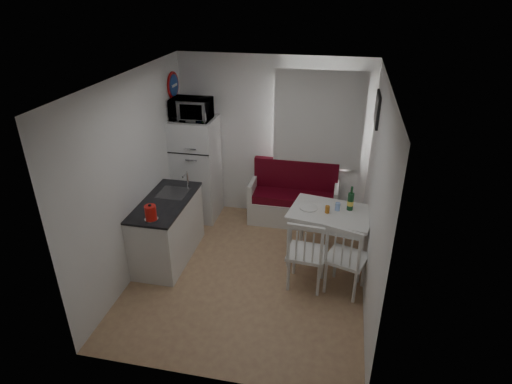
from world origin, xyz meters
TOP-DOWN VIEW (x-y plane):
  - floor at (0.00, 0.00)m, footprint 3.00×3.50m
  - ceiling at (0.00, 0.00)m, footprint 3.00×3.50m
  - wall_back at (0.00, 1.75)m, footprint 3.00×0.02m
  - wall_front at (0.00, -1.75)m, footprint 3.00×0.02m
  - wall_left at (-1.50, 0.00)m, footprint 0.02×3.50m
  - wall_right at (1.50, 0.00)m, footprint 0.02×3.50m
  - window at (0.70, 1.72)m, footprint 1.22×0.06m
  - curtain at (0.70, 1.65)m, footprint 1.35×0.02m
  - kitchen_counter at (-1.20, 0.16)m, footprint 0.62×1.32m
  - wall_sign at (-1.47, 1.45)m, footprint 0.03×0.40m
  - picture_frame at (1.48, 1.10)m, footprint 0.04×0.52m
  - bench at (0.39, 1.51)m, footprint 1.41×0.54m
  - dining_table at (1.01, 0.49)m, footprint 1.18×0.92m
  - chair_left at (0.76, -0.18)m, footprint 0.51×0.48m
  - chair_right at (1.25, -0.18)m, footprint 0.58×0.58m
  - fridge at (-1.18, 1.40)m, footprint 0.67×0.67m
  - microwave at (-1.18, 1.35)m, footprint 0.58×0.40m
  - kettle at (-1.15, -0.38)m, footprint 0.17×0.17m
  - wine_bottle at (1.25, 0.59)m, footprint 0.09×0.09m
  - drinking_glass_orange at (0.96, 0.44)m, footprint 0.06×0.06m
  - drinking_glass_blue at (1.09, 0.54)m, footprint 0.06×0.06m
  - plate at (0.71, 0.51)m, footprint 0.24×0.24m

SIDE VIEW (x-z plane):
  - floor at x=0.00m, z-range -0.01..0.01m
  - bench at x=0.39m, z-range -0.17..0.84m
  - kitchen_counter at x=-1.20m, z-range -0.12..1.04m
  - chair_right at x=1.25m, z-range 0.35..0.89m
  - chair_left at x=0.76m, z-range 0.35..0.89m
  - dining_table at x=1.01m, z-range 0.31..1.11m
  - plate at x=0.71m, z-range 0.80..0.82m
  - fridge at x=-1.18m, z-range 0.00..1.67m
  - drinking_glass_orange at x=0.96m, z-range 0.80..0.90m
  - drinking_glass_blue at x=1.09m, z-range 0.80..0.91m
  - wine_bottle at x=1.25m, z-range 0.80..1.14m
  - kettle at x=-1.15m, z-range 0.90..1.13m
  - wall_back at x=0.00m, z-range 0.00..2.60m
  - wall_front at x=0.00m, z-range 0.00..2.60m
  - wall_left at x=-1.50m, z-range 0.00..2.60m
  - wall_right at x=1.50m, z-range 0.00..2.60m
  - window at x=0.70m, z-range 0.89..2.36m
  - curtain at x=0.70m, z-range 0.93..2.42m
  - microwave at x=-1.18m, z-range 1.67..1.99m
  - picture_frame at x=1.48m, z-range 1.84..2.26m
  - wall_sign at x=-1.47m, z-range 1.95..2.35m
  - ceiling at x=0.00m, z-range 2.59..2.61m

